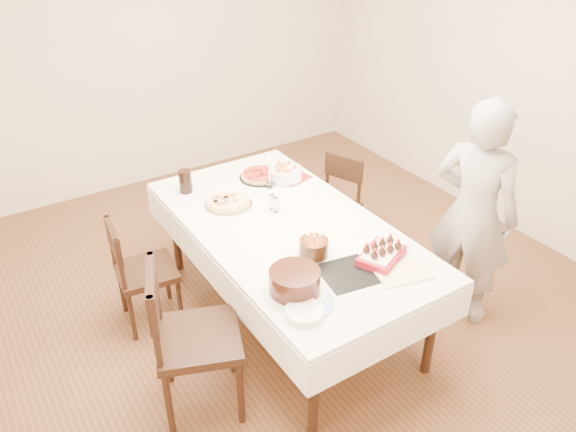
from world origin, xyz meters
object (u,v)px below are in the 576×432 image
chair_right_savory (331,208)px  chair_left_dessert (199,339)px  pasta_bowl (286,173)px  person (473,214)px  cola_glass (185,181)px  taper_candle (269,172)px  pizza_white (228,203)px  birthday_cake (314,243)px  layer_cake (295,282)px  pizza_pepperoni (260,175)px  strawberry_box (382,254)px  dining_table (288,272)px  chair_left_savory (146,271)px

chair_right_savory → chair_left_dessert: 1.83m
pasta_bowl → person: bearing=-59.0°
cola_glass → taper_candle: bearing=-26.4°
pizza_white → birthday_cake: bearing=-79.6°
chair_right_savory → birthday_cake: bearing=-153.5°
chair_right_savory → layer_cake: size_ratio=2.24×
chair_right_savory → pasta_bowl: pasta_bowl is taller
chair_left_dessert → pasta_bowl: chair_left_dessert is taller
person → pizza_pepperoni: bearing=13.8°
cola_glass → layer_cake: 1.39m
pizza_white → chair_left_dessert: bearing=-127.3°
cola_glass → strawberry_box: size_ratio=0.56×
chair_right_savory → birthday_cake: size_ratio=4.63×
dining_table → pasta_bowl: pasta_bowl is taller
chair_left_savory → pasta_bowl: pasta_bowl is taller
chair_left_dessert → cola_glass: (0.48, 1.19, 0.34)m
pizza_white → strawberry_box: 1.17m
chair_left_savory → pizza_pepperoni: (1.03, 0.21, 0.36)m
chair_right_savory → cola_glass: 1.23m
pizza_white → pasta_bowl: (0.55, 0.13, 0.03)m
pizza_white → taper_candle: size_ratio=1.34×
person → pizza_pepperoni: size_ratio=5.02×
chair_left_dessert → strawberry_box: (1.11, -0.23, 0.29)m
chair_left_savory → pasta_bowl: 1.25m
layer_cake → chair_right_savory: bearing=45.5°
pizza_pepperoni → taper_candle: (-0.02, -0.17, 0.10)m
taper_candle → layer_cake: bearing=-114.7°
pasta_bowl → taper_candle: (-0.17, -0.05, 0.08)m
pasta_bowl → taper_candle: bearing=-163.2°
cola_glass → birthday_cake: birthday_cake is taller
birthday_cake → cola_glass: bearing=105.2°
chair_left_savory → layer_cake: 1.26m
taper_candle → layer_cake: (-0.52, -1.12, -0.05)m
person → pizza_white: person is taller
pizza_pepperoni → layer_cake: 1.40m
chair_right_savory → birthday_cake: birthday_cake is taller
cola_glass → layer_cake: cola_glass is taller
pasta_bowl → layer_cake: size_ratio=0.71×
pasta_bowl → pizza_pepperoni: bearing=141.5°
layer_cake → pasta_bowl: bearing=59.6°
cola_glass → pasta_bowl: bearing=-16.9°
pizza_white → birthday_cake: size_ratio=1.91×
chair_left_savory → cola_glass: cola_glass is taller
dining_table → pizza_pepperoni: 0.82m
person → cola_glass: 2.01m
person → birthday_cake: 1.14m
dining_table → pizza_pepperoni: bearing=74.3°
person → layer_cake: (-1.40, 0.02, 0.02)m
chair_right_savory → pizza_white: bearing=162.2°
chair_right_savory → pizza_white: size_ratio=2.43×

